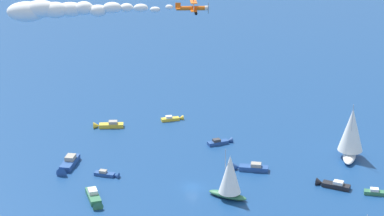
% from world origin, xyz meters
% --- Properties ---
extents(ground_plane, '(2000.00, 2000.00, 0.00)m').
position_xyz_m(ground_plane, '(0.00, 0.00, 0.00)').
color(ground_plane, navy).
extents(sailboat_near_centre, '(7.25, 8.60, 11.40)m').
position_xyz_m(sailboat_near_centre, '(6.42, 7.11, 5.20)').
color(sailboat_near_centre, '#33704C').
rests_on(sailboat_near_centre, ground_plane).
extents(motorboat_far_port, '(2.96, 8.21, 2.33)m').
position_xyz_m(motorboat_far_port, '(-38.32, -16.71, 0.63)').
color(motorboat_far_port, gold).
rests_on(motorboat_far_port, ground_plane).
extents(motorboat_inshore, '(5.93, 7.38, 2.21)m').
position_xyz_m(motorboat_inshore, '(5.04, 30.77, 0.60)').
color(motorboat_inshore, black).
rests_on(motorboat_inshore, ground_plane).
extents(motorboat_offshore, '(2.23, 6.31, 1.79)m').
position_xyz_m(motorboat_offshore, '(-40.45, 1.57, 0.48)').
color(motorboat_offshore, gold).
rests_on(motorboat_offshore, ground_plane).
extents(motorboat_trailing, '(10.29, 5.72, 2.90)m').
position_xyz_m(motorboat_trailing, '(-14.71, -27.26, 0.78)').
color(motorboat_trailing, '#23478C').
rests_on(motorboat_trailing, ground_plane).
extents(motorboat_ahead, '(9.11, 3.59, 2.57)m').
position_xyz_m(motorboat_ahead, '(2.99, -21.77, 0.69)').
color(motorboat_ahead, '#33704C').
rests_on(motorboat_ahead, ground_plane).
extents(motorboat_mid_cluster, '(3.97, 5.95, 1.71)m').
position_xyz_m(motorboat_mid_cluster, '(-8.68, -18.24, 0.46)').
color(motorboat_mid_cluster, '#23478C').
rests_on(motorboat_mid_cluster, ground_plane).
extents(motorboat_outer_ring_a, '(3.19, 6.86, 1.93)m').
position_xyz_m(motorboat_outer_ring_a, '(-22.51, 11.34, 0.52)').
color(motorboat_outer_ring_a, '#23478C').
rests_on(motorboat_outer_ring_a, ground_plane).
extents(sailboat_outer_ring_b, '(11.27, 8.00, 14.16)m').
position_xyz_m(sailboat_outer_ring_b, '(-9.40, 40.60, 6.46)').
color(sailboat_outer_ring_b, white).
rests_on(sailboat_outer_ring_b, ground_plane).
extents(motorboat_outer_ring_c, '(3.71, 6.53, 1.84)m').
position_xyz_m(motorboat_outer_ring_c, '(10.44, 39.98, 0.50)').
color(motorboat_outer_ring_c, '#33704C').
rests_on(motorboat_outer_ring_c, ground_plane).
extents(motorboat_outer_ring_d, '(4.79, 8.64, 2.44)m').
position_xyz_m(motorboat_outer_ring_d, '(-6.40, 14.59, 0.66)').
color(motorboat_outer_ring_d, '#23478C').
rests_on(motorboat_outer_ring_d, ground_plane).
extents(biplane_lead, '(7.45, 6.92, 3.63)m').
position_xyz_m(biplane_lead, '(0.02, 0.29, 40.81)').
color(biplane_lead, orange).
extents(smoke_trail_lead, '(7.49, 33.80, 4.89)m').
position_xyz_m(smoke_trail_lead, '(-3.58, -27.28, 40.55)').
color(smoke_trail_lead, white).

